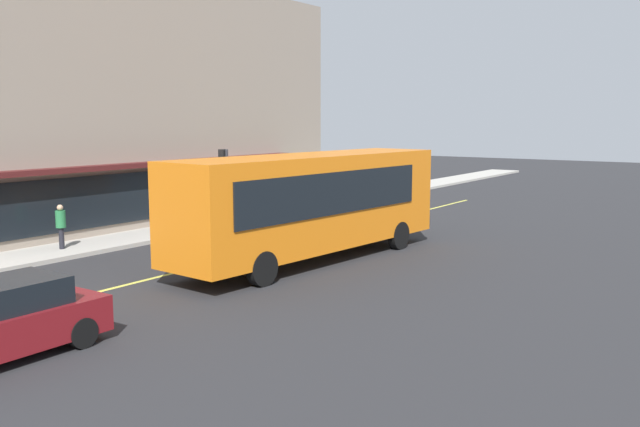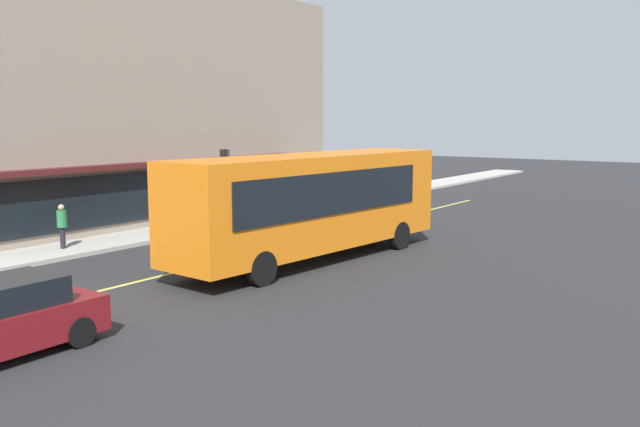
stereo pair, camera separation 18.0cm
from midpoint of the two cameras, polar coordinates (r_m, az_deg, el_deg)
name	(u,v)px [view 1 (the left image)]	position (r m, az deg, el deg)	size (l,w,h in m)	color
ground	(271,249)	(24.62, -4.31, -2.97)	(120.00, 120.00, 0.00)	#28282B
sidewalk	(165,232)	(28.35, -13.02, -1.55)	(80.00, 2.46, 0.15)	#B2ADA3
lane_centre_stripe	(271,249)	(24.62, -4.31, -2.96)	(36.00, 0.16, 0.01)	#D8D14C
storefront_building	(82,103)	(32.67, -19.44, 8.75)	(24.86, 9.43, 10.74)	gray
bus	(312,201)	(22.25, -0.88, 1.06)	(11.29, 3.36, 3.50)	orange
traffic_light	(224,168)	(29.60, -8.21, 3.76)	(0.30, 0.52, 3.20)	#2D2D33
car_yellow	(320,201)	(32.59, -0.17, 1.06)	(4.34, 1.94, 1.52)	yellow
pedestrian_near_storefront	(61,223)	(25.29, -21.09, -0.72)	(0.34, 0.34, 1.56)	black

